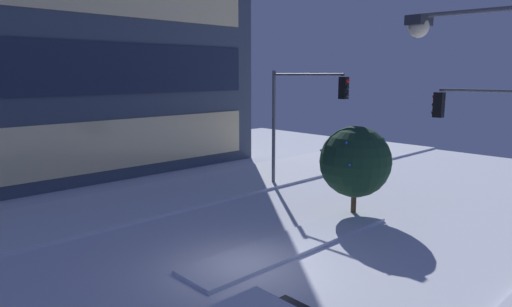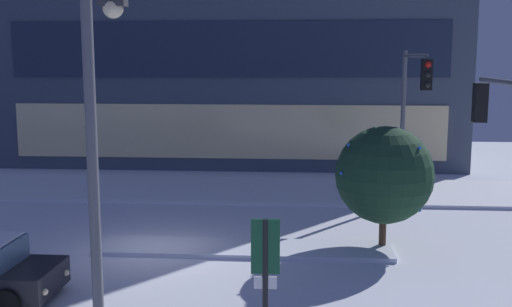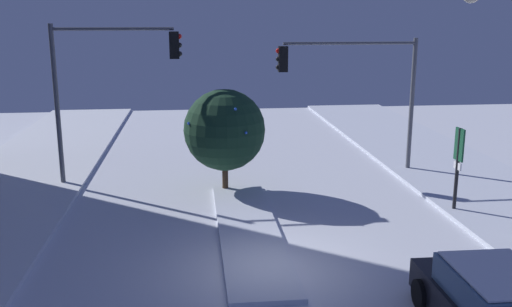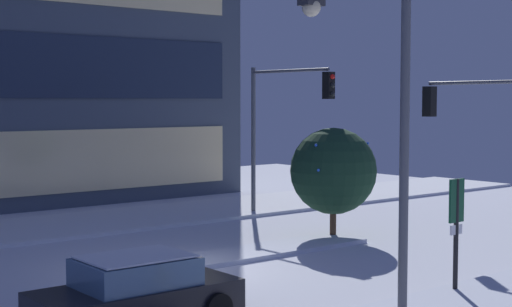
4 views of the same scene
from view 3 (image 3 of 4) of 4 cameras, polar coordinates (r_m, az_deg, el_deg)
ground at (r=14.93m, az=1.75°, el=-11.59°), size 52.00×52.00×0.00m
median_strip at (r=17.23m, az=-0.74°, el=-7.76°), size 9.00×1.80×0.14m
traffic_light_corner_far_right at (r=22.01m, az=-14.74°, el=7.79°), size 0.32×4.79×6.10m
traffic_light_corner_near_right at (r=23.31m, az=9.93°, el=7.50°), size 0.32×5.75×5.51m
parking_info_sign at (r=19.59m, az=19.63°, el=-0.56°), size 0.55×0.12×2.85m
decorated_tree_median at (r=20.64m, az=-3.18°, el=2.37°), size 2.97×2.97×3.82m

